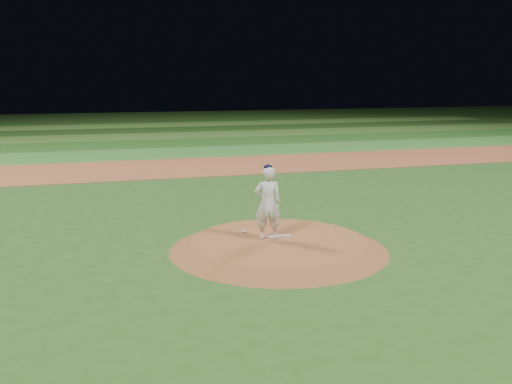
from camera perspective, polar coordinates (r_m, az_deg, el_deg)
name	(u,v)px	position (r m, az deg, el deg)	size (l,w,h in m)	color
ground	(278,250)	(14.50, 2.26, -5.77)	(120.00, 120.00, 0.00)	#244E19
infield_dirt_band	(185,167)	(27.80, -7.07, 2.48)	(70.00, 6.00, 0.02)	brown
outfield_stripe_0	(169,153)	(33.19, -8.66, 3.87)	(70.00, 5.00, 0.02)	#316E28
outfield_stripe_1	(159,144)	(38.11, -9.72, 4.80)	(70.00, 5.00, 0.02)	#1F4E19
outfield_stripe_2	(150,136)	(43.05, -10.53, 5.51)	(70.00, 5.00, 0.02)	#386324
outfield_stripe_3	(144,130)	(48.01, -11.18, 6.08)	(70.00, 5.00, 0.02)	#1C3F14
outfield_stripe_4	(138,125)	(52.97, -11.71, 6.53)	(70.00, 5.00, 0.02)	#467B2C
outfield_stripe_5	(133,121)	(57.94, -12.15, 6.91)	(70.00, 5.00, 0.02)	#224C18
pitchers_mound	(279,245)	(14.46, 2.27, -5.29)	(5.50, 5.50, 0.25)	brown
pitching_rubber	(279,236)	(14.71, 2.29, -4.43)	(0.60, 0.15, 0.03)	beige
rosin_bag	(245,231)	(15.09, -1.15, -3.95)	(0.12, 0.12, 0.07)	silver
pitcher_on_mound	(268,203)	(14.25, 1.19, -1.09)	(0.75, 0.57, 1.92)	silver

